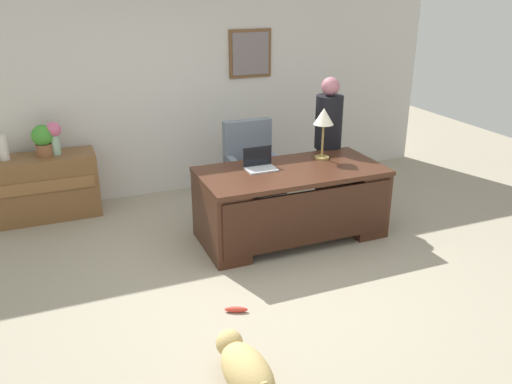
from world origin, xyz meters
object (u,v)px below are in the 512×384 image
at_px(desk, 292,201).
at_px(potted_plant, 43,139).
at_px(credenza, 42,187).
at_px(vase_empty, 3,148).
at_px(desk_lamp, 324,120).
at_px(person_standing, 328,143).
at_px(dog_toy_bone, 236,309).
at_px(dog_lying, 245,369).
at_px(laptop, 260,164).
at_px(vase_with_flowers, 54,135).
at_px(armchair, 252,171).

bearing_deg(desk, potted_plant, 146.48).
height_order(credenza, vase_empty, vase_empty).
bearing_deg(desk_lamp, credenza, 155.24).
relative_size(desk, credenza, 1.56).
xyz_separation_m(credenza, desk_lamp, (2.95, -1.36, 0.85)).
xyz_separation_m(person_standing, vase_empty, (-3.57, 0.98, 0.07)).
xyz_separation_m(vase_empty, dog_toy_bone, (1.76, -2.71, -0.87)).
distance_m(person_standing, desk_lamp, 0.62).
bearing_deg(dog_lying, dog_toy_bone, 73.83).
bearing_deg(dog_lying, credenza, 108.20).
relative_size(desk, laptop, 6.14).
height_order(vase_with_flowers, dog_toy_bone, vase_with_flowers).
relative_size(laptop, dog_toy_bone, 1.60).
distance_m(potted_plant, dog_toy_bone, 3.16).
xyz_separation_m(desk_lamp, potted_plant, (-2.87, 1.36, -0.27)).
distance_m(laptop, vase_with_flowers, 2.42).
relative_size(dog_lying, vase_with_flowers, 2.04).
xyz_separation_m(credenza, vase_empty, (-0.34, 0.00, 0.52)).
distance_m(armchair, potted_plant, 2.44).
distance_m(armchair, laptop, 0.84).
distance_m(credenza, laptop, 2.63).
bearing_deg(potted_plant, desk, -33.52).
height_order(vase_empty, potted_plant, potted_plant).
distance_m(laptop, vase_empty, 2.88).
height_order(credenza, laptop, laptop).
bearing_deg(laptop, vase_with_flowers, 144.24).
xyz_separation_m(person_standing, desk_lamp, (-0.29, -0.38, 0.40)).
distance_m(desk, credenza, 2.95).
relative_size(dog_lying, desk_lamp, 1.35).
bearing_deg(desk, credenza, 147.44).
height_order(person_standing, dog_toy_bone, person_standing).
distance_m(desk, vase_empty, 3.27).
bearing_deg(vase_with_flowers, dog_toy_bone, -65.86).
height_order(credenza, vase_with_flowers, vase_with_flowers).
xyz_separation_m(desk, vase_empty, (-2.82, 1.59, 0.47)).
bearing_deg(potted_plant, person_standing, -17.34).
bearing_deg(vase_empty, desk, -29.37).
xyz_separation_m(credenza, potted_plant, (0.09, 0.00, 0.58)).
bearing_deg(person_standing, armchair, 160.54).
distance_m(laptop, desk_lamp, 0.87).
distance_m(armchair, desk_lamp, 1.16).
bearing_deg(armchair, potted_plant, 163.46).
bearing_deg(dog_lying, vase_empty, 112.93).
height_order(person_standing, vase_empty, person_standing).
distance_m(desk, dog_lying, 2.40).
height_order(armchair, potted_plant, potted_plant).
bearing_deg(vase_with_flowers, laptop, -35.76).
bearing_deg(armchair, credenza, 164.06).
height_order(armchair, dog_lying, armchair).
bearing_deg(person_standing, vase_empty, 164.61).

